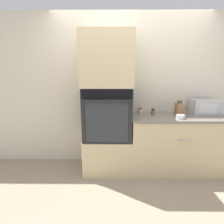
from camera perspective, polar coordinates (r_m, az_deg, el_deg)
ground_plane at (r=2.82m, az=6.51°, el=-21.00°), size 12.00×12.00×0.00m
wall_back at (r=2.99m, az=5.88°, el=6.67°), size 8.00×0.05×2.50m
oven_cabinet_base at (r=2.93m, az=-1.39°, el=-13.24°), size 0.74×0.60×0.56m
wall_oven at (r=2.70m, az=-1.47°, el=-0.27°), size 0.72×0.64×0.79m
oven_cabinet_upper at (r=2.64m, az=-1.56°, el=16.48°), size 0.74×0.60×0.77m
counter_unit at (r=3.03m, az=20.32°, el=-9.53°), size 1.49×0.63×0.91m
microwave at (r=3.16m, az=28.09°, el=1.44°), size 0.43×0.28×0.23m
knife_block at (r=2.92m, az=21.09°, el=0.84°), size 0.11×0.14×0.23m
bowl at (r=2.71m, az=21.39°, el=-1.45°), size 0.12×0.12×0.06m
condiment_jar_near at (r=2.82m, az=13.21°, el=0.02°), size 0.05×0.05×0.10m
condiment_jar_mid at (r=3.01m, az=13.53°, el=0.44°), size 0.04×0.04×0.06m
condiment_jar_far at (r=2.96m, az=9.24°, el=0.59°), size 0.06×0.06×0.08m
condiment_jar_back at (r=3.11m, az=20.99°, el=0.32°), size 0.04×0.04×0.06m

